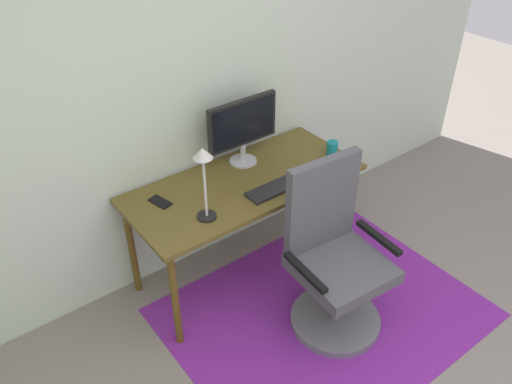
{
  "coord_description": "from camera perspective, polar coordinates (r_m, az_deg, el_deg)",
  "views": [
    {
      "loc": [
        -1.23,
        -0.38,
        2.54
      ],
      "look_at": [
        0.24,
        1.55,
        0.83
      ],
      "focal_mm": 36.69,
      "sensor_mm": 36.0,
      "label": 1
    }
  ],
  "objects": [
    {
      "name": "desk_lamp",
      "position": [
        2.77,
        -5.72,
        2.49
      ],
      "size": [
        0.11,
        0.11,
        0.45
      ],
      "color": "black",
      "rests_on": "desk"
    },
    {
      "name": "keyboard",
      "position": [
        3.17,
        2.48,
        0.58
      ],
      "size": [
        0.43,
        0.13,
        0.02
      ],
      "primitive_type": "cube",
      "color": "black",
      "rests_on": "desk"
    },
    {
      "name": "coffee_cup",
      "position": [
        3.49,
        8.28,
        4.65
      ],
      "size": [
        0.07,
        0.07,
        0.11
      ],
      "primitive_type": "cylinder",
      "color": "#137883",
      "rests_on": "desk"
    },
    {
      "name": "cell_phone",
      "position": [
        3.1,
        -10.41,
        -1.06
      ],
      "size": [
        0.1,
        0.15,
        0.01
      ],
      "primitive_type": "cube",
      "rotation": [
        0.0,
        0.0,
        0.23
      ],
      "color": "black",
      "rests_on": "desk"
    },
    {
      "name": "computer_mouse",
      "position": [
        3.37,
        6.45,
        2.87
      ],
      "size": [
        0.06,
        0.1,
        0.03
      ],
      "primitive_type": "ellipsoid",
      "color": "white",
      "rests_on": "desk"
    },
    {
      "name": "wall_back",
      "position": [
        3.12,
        -10.96,
        11.06
      ],
      "size": [
        6.0,
        0.1,
        2.6
      ],
      "primitive_type": "cube",
      "color": "silver",
      "rests_on": "ground"
    },
    {
      "name": "office_chair",
      "position": [
        3.12,
        8.46,
        -7.89
      ],
      "size": [
        0.6,
        0.55,
        1.08
      ],
      "rotation": [
        0.0,
        0.0,
        -0.08
      ],
      "color": "slate",
      "rests_on": "ground"
    },
    {
      "name": "desk",
      "position": [
        3.28,
        -1.25,
        0.15
      ],
      "size": [
        1.49,
        0.66,
        0.73
      ],
      "color": "brown",
      "rests_on": "ground"
    },
    {
      "name": "monitor",
      "position": [
        3.3,
        -1.47,
        7.24
      ],
      "size": [
        0.5,
        0.18,
        0.44
      ],
      "color": "#B2B2B7",
      "rests_on": "desk"
    },
    {
      "name": "area_rug",
      "position": [
        3.43,
        7.38,
        -12.87
      ],
      "size": [
        1.86,
        1.47,
        0.01
      ],
      "primitive_type": "cube",
      "color": "#78238D",
      "rests_on": "ground"
    }
  ]
}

